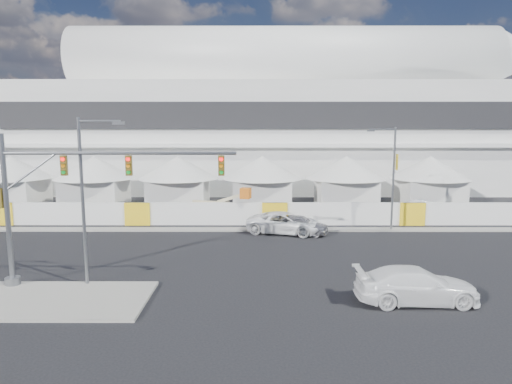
{
  "coord_description": "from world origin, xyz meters",
  "views": [
    {
      "loc": [
        4.45,
        -24.65,
        8.71
      ],
      "look_at": [
        4.37,
        10.0,
        3.59
      ],
      "focal_mm": 32.0,
      "sensor_mm": 36.0,
      "label": 1
    }
  ],
  "objects_px": {
    "boom_lift": "(207,212)",
    "streetlight_curb": "(391,171)",
    "lot_car_a": "(426,208)",
    "pickup_near": "(416,285)",
    "lot_car_c": "(128,208)",
    "traffic_mast": "(55,201)",
    "sedan_silver": "(299,225)",
    "streetlight_median": "(87,190)",
    "pickup_curb": "(285,223)"
  },
  "relations": [
    {
      "from": "lot_car_a",
      "to": "streetlight_median",
      "type": "bearing_deg",
      "value": 126.58
    },
    {
      "from": "pickup_near",
      "to": "lot_car_a",
      "type": "xyz_separation_m",
      "value": [
        8.5,
        21.94,
        -0.14
      ]
    },
    {
      "from": "pickup_near",
      "to": "streetlight_median",
      "type": "bearing_deg",
      "value": 81.99
    },
    {
      "from": "pickup_curb",
      "to": "traffic_mast",
      "type": "distance_m",
      "value": 18.34
    },
    {
      "from": "lot_car_a",
      "to": "traffic_mast",
      "type": "height_order",
      "value": "traffic_mast"
    },
    {
      "from": "lot_car_c",
      "to": "traffic_mast",
      "type": "height_order",
      "value": "traffic_mast"
    },
    {
      "from": "lot_car_a",
      "to": "streetlight_curb",
      "type": "relative_size",
      "value": 0.52
    },
    {
      "from": "pickup_curb",
      "to": "lot_car_a",
      "type": "relative_size",
      "value": 1.37
    },
    {
      "from": "lot_car_c",
      "to": "boom_lift",
      "type": "xyz_separation_m",
      "value": [
        8.08,
        -3.56,
        0.25
      ]
    },
    {
      "from": "lot_car_a",
      "to": "boom_lift",
      "type": "relative_size",
      "value": 0.67
    },
    {
      "from": "pickup_curb",
      "to": "pickup_near",
      "type": "distance_m",
      "value": 15.55
    },
    {
      "from": "sedan_silver",
      "to": "pickup_near",
      "type": "distance_m",
      "value": 14.86
    },
    {
      "from": "pickup_curb",
      "to": "lot_car_c",
      "type": "height_order",
      "value": "pickup_curb"
    },
    {
      "from": "streetlight_median",
      "to": "streetlight_curb",
      "type": "distance_m",
      "value": 24.04
    },
    {
      "from": "streetlight_curb",
      "to": "boom_lift",
      "type": "relative_size",
      "value": 1.28
    },
    {
      "from": "lot_car_c",
      "to": "traffic_mast",
      "type": "bearing_deg",
      "value": 167.44
    },
    {
      "from": "pickup_near",
      "to": "boom_lift",
      "type": "bearing_deg",
      "value": 33.11
    },
    {
      "from": "lot_car_a",
      "to": "traffic_mast",
      "type": "distance_m",
      "value": 33.78
    },
    {
      "from": "sedan_silver",
      "to": "streetlight_curb",
      "type": "bearing_deg",
      "value": -63.43
    },
    {
      "from": "pickup_near",
      "to": "lot_car_a",
      "type": "distance_m",
      "value": 23.53
    },
    {
      "from": "sedan_silver",
      "to": "traffic_mast",
      "type": "height_order",
      "value": "traffic_mast"
    },
    {
      "from": "sedan_silver",
      "to": "pickup_curb",
      "type": "bearing_deg",
      "value": 89.57
    },
    {
      "from": "lot_car_c",
      "to": "streetlight_curb",
      "type": "distance_m",
      "value": 24.96
    },
    {
      "from": "streetlight_curb",
      "to": "boom_lift",
      "type": "height_order",
      "value": "streetlight_curb"
    },
    {
      "from": "boom_lift",
      "to": "pickup_near",
      "type": "bearing_deg",
      "value": -39.3
    },
    {
      "from": "streetlight_curb",
      "to": "pickup_curb",
      "type": "bearing_deg",
      "value": -173.05
    },
    {
      "from": "streetlight_median",
      "to": "streetlight_curb",
      "type": "bearing_deg",
      "value": 33.6
    },
    {
      "from": "lot_car_c",
      "to": "sedan_silver",
      "type": "bearing_deg",
      "value": -135.21
    },
    {
      "from": "lot_car_c",
      "to": "traffic_mast",
      "type": "relative_size",
      "value": 0.35
    },
    {
      "from": "lot_car_c",
      "to": "traffic_mast",
      "type": "distance_m",
      "value": 20.79
    },
    {
      "from": "pickup_curb",
      "to": "streetlight_curb",
      "type": "relative_size",
      "value": 0.72
    },
    {
      "from": "boom_lift",
      "to": "sedan_silver",
      "type": "bearing_deg",
      "value": -13.01
    },
    {
      "from": "streetlight_curb",
      "to": "streetlight_median",
      "type": "bearing_deg",
      "value": -146.4
    },
    {
      "from": "lot_car_a",
      "to": "pickup_near",
      "type": "bearing_deg",
      "value": 157.63
    },
    {
      "from": "lot_car_c",
      "to": "streetlight_median",
      "type": "distance_m",
      "value": 20.92
    },
    {
      "from": "pickup_curb",
      "to": "lot_car_a",
      "type": "xyz_separation_m",
      "value": [
        14.12,
        7.44,
        -0.11
      ]
    },
    {
      "from": "pickup_curb",
      "to": "pickup_near",
      "type": "bearing_deg",
      "value": -143.3
    },
    {
      "from": "boom_lift",
      "to": "traffic_mast",
      "type": "bearing_deg",
      "value": -92.83
    },
    {
      "from": "sedan_silver",
      "to": "streetlight_median",
      "type": "xyz_separation_m",
      "value": [
        -12.4,
        -11.9,
        4.49
      ]
    },
    {
      "from": "pickup_curb",
      "to": "lot_car_a",
      "type": "distance_m",
      "value": 15.96
    },
    {
      "from": "lot_car_a",
      "to": "traffic_mast",
      "type": "bearing_deg",
      "value": 125.15
    },
    {
      "from": "sedan_silver",
      "to": "lot_car_a",
      "type": "bearing_deg",
      "value": -42.95
    },
    {
      "from": "sedan_silver",
      "to": "lot_car_a",
      "type": "distance_m",
      "value": 15.15
    },
    {
      "from": "streetlight_median",
      "to": "streetlight_curb",
      "type": "height_order",
      "value": "streetlight_median"
    },
    {
      "from": "lot_car_c",
      "to": "boom_lift",
      "type": "height_order",
      "value": "boom_lift"
    },
    {
      "from": "pickup_near",
      "to": "streetlight_median",
      "type": "distance_m",
      "value": 17.61
    },
    {
      "from": "lot_car_a",
      "to": "streetlight_curb",
      "type": "distance_m",
      "value": 9.34
    },
    {
      "from": "boom_lift",
      "to": "streetlight_curb",
      "type": "bearing_deg",
      "value": 5.52
    },
    {
      "from": "boom_lift",
      "to": "pickup_curb",
      "type": "bearing_deg",
      "value": -14.97
    },
    {
      "from": "traffic_mast",
      "to": "lot_car_a",
      "type": "bearing_deg",
      "value": 36.33
    }
  ]
}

